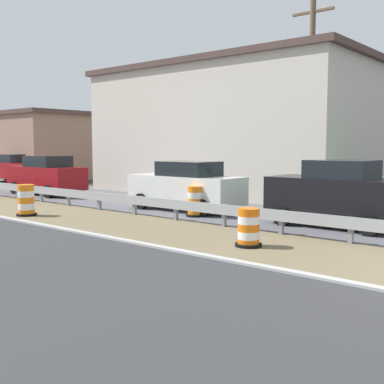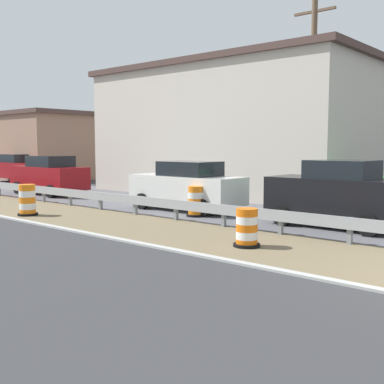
{
  "view_description": "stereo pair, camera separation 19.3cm",
  "coord_description": "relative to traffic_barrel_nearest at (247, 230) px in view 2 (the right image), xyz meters",
  "views": [
    {
      "loc": [
        -9.74,
        -1.44,
        2.55
      ],
      "look_at": [
        2.24,
        8.6,
        1.02
      ],
      "focal_mm": 44.71,
      "sensor_mm": 36.0,
      "label": 1
    },
    {
      "loc": [
        -9.61,
        -1.59,
        2.55
      ],
      "look_at": [
        2.24,
        8.6,
        1.02
      ],
      "focal_mm": 44.71,
      "sensor_mm": 36.0,
      "label": 2
    }
  ],
  "objects": [
    {
      "name": "traffic_barrel_nearest",
      "position": [
        0.0,
        0.0,
        0.0
      ],
      "size": [
        0.68,
        0.68,
        0.97
      ],
      "color": "orange",
      "rests_on": "ground"
    },
    {
      "name": "traffic_barrel_close",
      "position": [
        3.11,
        4.31,
        0.06
      ],
      "size": [
        0.69,
        0.69,
        1.09
      ],
      "color": "orange",
      "rests_on": "ground"
    },
    {
      "name": "traffic_barrel_mid",
      "position": [
        -0.71,
        9.12,
        0.08
      ],
      "size": [
        0.72,
        0.72,
        1.13
      ],
      "color": "orange",
      "rests_on": "ground"
    },
    {
      "name": "car_lead_near_lane",
      "position": [
        4.05,
        5.57,
        0.53
      ],
      "size": [
        2.0,
        4.8,
        1.93
      ],
      "rotation": [
        0.0,
        0.0,
        1.56
      ],
      "color": "silver",
      "rests_on": "ground"
    },
    {
      "name": "car_trailing_near_lane",
      "position": [
        7.29,
        23.94,
        0.54
      ],
      "size": [
        2.05,
        4.55,
        1.94
      ],
      "rotation": [
        0.0,
        0.0,
        -1.56
      ],
      "color": "maroon",
      "rests_on": "ground"
    },
    {
      "name": "car_lead_far_lane",
      "position": [
        4.05,
        15.12,
        0.57
      ],
      "size": [
        2.03,
        4.79,
        2.01
      ],
      "rotation": [
        0.0,
        0.0,
        1.56
      ],
      "color": "maroon",
      "rests_on": "ground"
    },
    {
      "name": "car_trailing_far_lane",
      "position": [
        4.24,
        -0.49,
        0.61
      ],
      "size": [
        2.04,
        4.19,
        2.1
      ],
      "rotation": [
        0.0,
        0.0,
        1.56
      ],
      "color": "black",
      "rests_on": "ground"
    },
    {
      "name": "roadside_shop_near",
      "position": [
        12.09,
        8.65,
        2.97
      ],
      "size": [
        9.27,
        14.97,
        6.79
      ],
      "color": "beige",
      "rests_on": "ground"
    },
    {
      "name": "roadside_shop_far",
      "position": [
        11.69,
        27.63,
        2.09
      ],
      "size": [
        8.49,
        11.78,
        5.03
      ],
      "color": "#93705B",
      "rests_on": "ground"
    },
    {
      "name": "utility_pole_near",
      "position": [
        8.53,
        2.57,
        3.96
      ],
      "size": [
        0.24,
        1.8,
        8.47
      ],
      "color": "brown",
      "rests_on": "ground"
    },
    {
      "name": "bush_roadside",
      "position": [
        7.91,
        -0.02,
        0.3
      ],
      "size": [
        2.87,
        2.87,
        1.47
      ],
      "primitive_type": "ellipsoid",
      "color": "#337533",
      "rests_on": "ground"
    }
  ]
}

